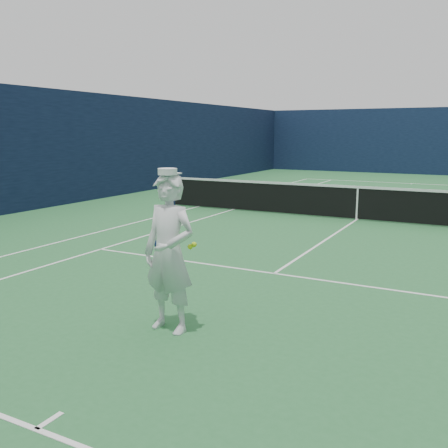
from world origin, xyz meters
The scene contains 5 objects.
ground centered at (0.00, 0.00, 0.00)m, with size 80.00×80.00×0.00m, color #276634.
court_markings centered at (0.00, 0.00, 0.00)m, with size 11.03×23.83×0.01m.
windscreen_fence centered at (0.00, 0.00, 2.00)m, with size 20.12×36.12×4.00m.
tennis_net centered at (0.00, 0.00, 0.55)m, with size 12.88×0.09×1.07m.
tennis_player centered at (-0.21, -9.47, 1.03)m, with size 0.81×0.55×2.11m.
Camera 1 is at (3.28, -14.61, 2.55)m, focal length 40.00 mm.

